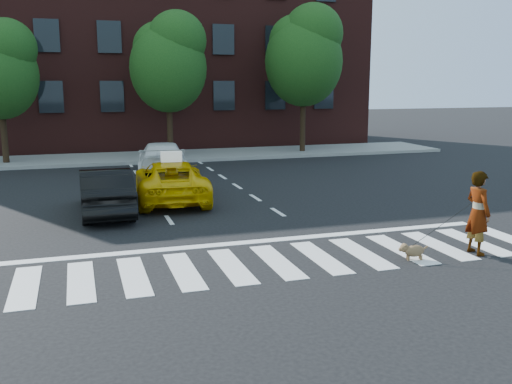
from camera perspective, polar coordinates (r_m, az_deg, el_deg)
ground at (r=12.21m, az=2.13°, el=-6.99°), size 120.00×120.00×0.00m
crosswalk at (r=12.21m, az=2.13°, el=-6.96°), size 13.00×2.40×0.01m
stop_line at (r=13.66m, az=-0.14°, el=-4.99°), size 12.00×0.30×0.01m
sidewalk_far at (r=28.93m, az=-9.65°, el=3.51°), size 30.00×4.00×0.15m
building at (r=36.21m, az=-11.69°, el=14.31°), size 26.00×10.00×12.00m
tree_mid at (r=28.30m, az=-8.72°, el=13.07°), size 3.69×3.69×7.10m
tree_right at (r=30.22m, az=4.87°, el=13.80°), size 4.00×4.00×7.70m
taxi at (r=18.41m, az=-8.51°, el=1.12°), size 2.53×4.82×1.29m
black_sedan at (r=16.95m, az=-14.81°, el=0.09°), size 1.44×4.05×1.33m
white_suv at (r=23.54m, az=-9.36°, el=3.31°), size 2.50×4.89×1.36m
woman at (r=13.44m, az=21.31°, el=-1.95°), size 0.46×0.69×1.86m
dog at (r=12.71m, az=15.36°, el=-5.65°), size 0.62×0.37×0.36m
taxi_sign at (r=18.10m, az=-8.48°, el=3.53°), size 0.67×0.33×0.32m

